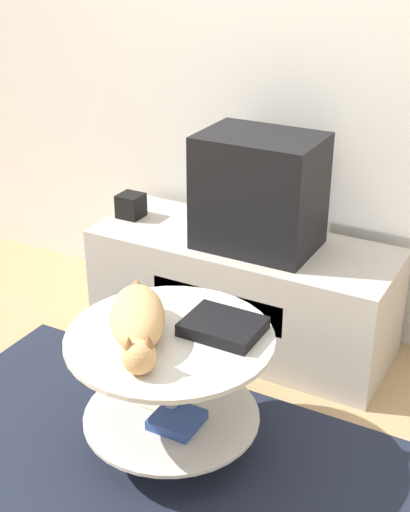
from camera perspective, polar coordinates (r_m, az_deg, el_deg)
ground_plane at (r=2.72m, az=-3.58°, el=-15.99°), size 12.00×12.00×0.00m
wall_back at (r=3.18m, az=8.14°, el=16.33°), size 8.00×0.05×2.60m
rug at (r=2.71m, az=-3.59°, el=-15.84°), size 1.98×1.03×0.02m
tv_stand at (r=3.26m, az=3.00°, el=-2.78°), size 1.37×0.52×0.51m
tv at (r=3.01m, az=4.35°, el=5.13°), size 0.50×0.36×0.49m
speaker at (r=3.39m, az=-5.95°, el=4.04°), size 0.11×0.11×0.11m
coffee_table at (r=2.55m, az=-2.74°, el=-9.67°), size 0.73×0.73×0.48m
dvd_box at (r=2.46m, az=1.45°, el=-5.65°), size 0.26×0.21×0.04m
cat at (r=2.42m, az=-5.40°, el=-5.14°), size 0.39×0.52×0.14m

